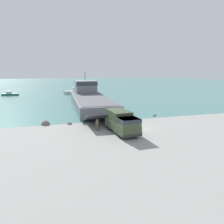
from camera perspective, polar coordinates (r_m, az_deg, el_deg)
name	(u,v)px	position (r m, az deg, el deg)	size (l,w,h in m)	color
ground_plane	(136,128)	(32.19, 6.23, -4.30)	(240.00, 240.00, 0.00)	gray
water_surface	(70,85)	(125.14, -10.90, 7.03)	(240.00, 180.00, 0.01)	#477F7A
landing_craft	(89,97)	(53.63, -6.02, 3.99)	(9.08, 35.34, 7.87)	slate
military_truck	(122,122)	(29.62, 2.59, -2.57)	(3.03, 7.01, 2.89)	#3D4C33
soldier_on_ramp	(97,124)	(30.66, -3.86, -3.19)	(0.48, 0.48, 1.66)	#4C4738
moored_boat_a	(10,94)	(79.17, -25.09, 4.27)	(5.17, 2.44, 1.51)	#2D7060
moored_boat_b	(74,92)	(78.99, -9.79, 5.30)	(7.59, 4.41, 2.15)	#B7BABF
mooring_bollard	(83,121)	(34.72, -7.49, -2.46)	(0.24, 0.24, 0.79)	#333338
shoreline_rock_a	(154,116)	(41.26, 11.01, -1.01)	(0.69, 0.69, 0.69)	gray
shoreline_rock_b	(46,125)	(35.69, -16.94, -3.19)	(1.35, 1.35, 1.35)	#66605B
shoreline_rock_c	(69,124)	(35.11, -11.06, -3.14)	(0.84, 0.84, 0.84)	gray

